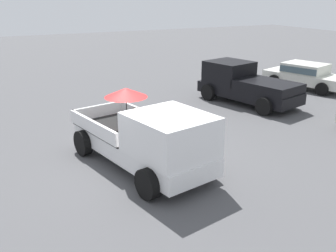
% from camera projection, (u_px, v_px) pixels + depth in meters
% --- Properties ---
extents(ground_plane, '(80.00, 80.00, 0.00)m').
position_uv_depth(ground_plane, '(141.00, 165.00, 11.49)').
color(ground_plane, '#4C4C4F').
extents(pickup_truck_main, '(5.32, 3.05, 2.18)m').
position_uv_depth(pickup_truck_main, '(149.00, 139.00, 10.85)').
color(pickup_truck_main, black).
rests_on(pickup_truck_main, ground).
extents(pickup_truck_red, '(5.09, 3.04, 1.80)m').
position_uv_depth(pickup_truck_red, '(245.00, 84.00, 17.73)').
color(pickup_truck_red, black).
rests_on(pickup_truck_red, ground).
extents(parked_sedan_near, '(4.63, 2.93, 1.33)m').
position_uv_depth(parked_sedan_near, '(306.00, 74.00, 20.52)').
color(parked_sedan_near, black).
rests_on(parked_sedan_near, ground).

